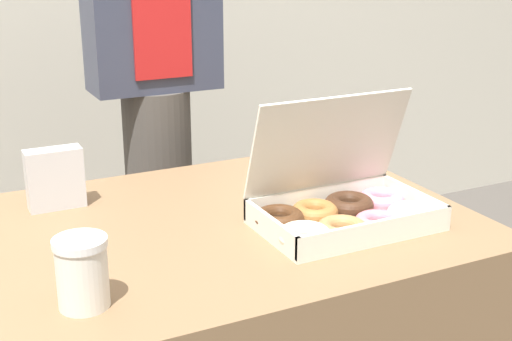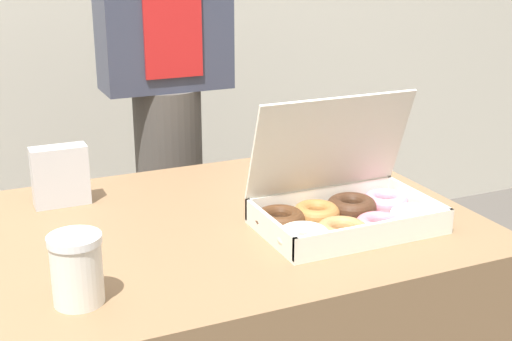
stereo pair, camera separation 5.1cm
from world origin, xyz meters
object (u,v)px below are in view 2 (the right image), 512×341
object	(u,v)px
donut_box	(344,209)
napkin_holder	(60,176)
person_customer	(164,47)
coffee_cup	(77,269)

from	to	relation	value
donut_box	napkin_holder	size ratio (longest dim) A/B	2.93
donut_box	person_customer	distance (m)	0.81
person_customer	donut_box	bearing A→B (deg)	-82.09
napkin_holder	person_customer	world-z (taller)	person_customer
person_customer	coffee_cup	bearing A→B (deg)	-115.37
coffee_cup	person_customer	size ratio (longest dim) A/B	0.07
napkin_holder	person_customer	distance (m)	0.60
coffee_cup	donut_box	bearing A→B (deg)	10.19
coffee_cup	napkin_holder	bearing A→B (deg)	83.67
donut_box	napkin_holder	world-z (taller)	donut_box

